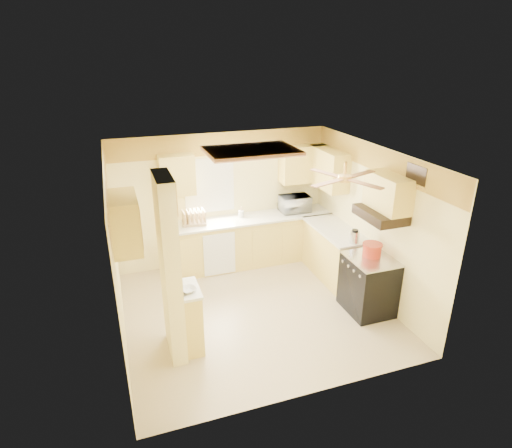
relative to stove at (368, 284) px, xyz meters
name	(u,v)px	position (x,y,z in m)	size (l,w,h in m)	color
floor	(256,310)	(-1.67, 0.55, -0.46)	(4.00, 4.00, 0.00)	tan
ceiling	(256,156)	(-1.67, 0.55, 2.04)	(4.00, 4.00, 0.00)	white
wall_back	(223,199)	(-1.67, 2.45, 0.79)	(4.00, 4.00, 0.00)	#FFEC9B
wall_front	(312,306)	(-1.67, -1.35, 0.79)	(4.00, 4.00, 0.00)	#FFEC9B
wall_left	(115,259)	(-3.67, 0.55, 0.79)	(3.80, 3.80, 0.00)	#FFEC9B
wall_right	(372,222)	(0.33, 0.55, 0.79)	(3.80, 3.80, 0.00)	#FFEC9B
wallpaper_border	(221,144)	(-1.67, 2.43, 1.84)	(4.00, 0.02, 0.40)	#FFD54B
partition_column	(170,270)	(-3.02, 0.00, 0.79)	(0.20, 0.70, 2.50)	#FFEC9B
partition_ledge	(191,319)	(-2.80, 0.00, -0.01)	(0.25, 0.55, 0.90)	#FFE46C
ledge_top	(189,289)	(-2.80, 0.00, 0.46)	(0.28, 0.58, 0.04)	white
lower_cabinets_back	(253,241)	(-1.17, 2.15, -0.01)	(3.00, 0.60, 0.90)	#FFE46C
lower_cabinets_right	(334,254)	(0.03, 1.15, -0.01)	(0.60, 1.40, 0.90)	#FFE46C
countertop_back	(253,218)	(-1.17, 2.14, 0.46)	(3.04, 0.64, 0.04)	white
countertop_right	(336,230)	(0.02, 1.15, 0.46)	(0.64, 1.44, 0.04)	white
dishwasher_panel	(220,254)	(-1.92, 1.84, -0.03)	(0.58, 0.02, 0.80)	white
window	(209,186)	(-1.92, 2.44, 1.09)	(0.92, 0.02, 1.02)	white
upper_cab_back_left	(177,175)	(-2.52, 2.27, 1.39)	(0.60, 0.35, 0.70)	#FFE46C
upper_cab_back_right	(303,164)	(-0.12, 2.27, 1.39)	(0.90, 0.35, 0.70)	#FFE46C
upper_cab_right	(328,168)	(0.16, 1.80, 1.39)	(0.35, 1.00, 0.70)	#FFE46C
upper_cab_left_wall	(125,223)	(-3.49, 0.30, 1.39)	(0.35, 0.75, 0.70)	#FFE46C
upper_cab_over_stove	(388,192)	(0.16, 0.00, 1.49)	(0.35, 0.76, 0.52)	#FFE46C
stove	(368,284)	(0.00, 0.00, 0.00)	(0.68, 0.77, 0.92)	black
range_hood	(380,215)	(0.07, 0.00, 1.16)	(0.50, 0.76, 0.14)	black
poster_menu	(175,225)	(-2.91, 0.00, 1.39)	(0.02, 0.42, 0.57)	black
poster_nashville	(179,272)	(-2.91, 0.00, 0.74)	(0.02, 0.42, 0.57)	black
ceiling_light_panel	(251,151)	(-1.57, 1.05, 2.00)	(1.35, 0.95, 0.06)	brown
ceiling_fan	(345,178)	(-0.67, -0.15, 1.83)	(1.15, 1.15, 0.26)	gold
vent_grate	(416,174)	(0.31, -0.35, 1.84)	(0.02, 0.40, 0.25)	black
microwave	(295,204)	(-0.31, 2.18, 0.64)	(0.57, 0.38, 0.31)	white
bowl	(188,290)	(-2.82, -0.08, 0.50)	(0.20, 0.20, 0.05)	white
dutch_oven	(372,250)	(0.05, 0.08, 0.56)	(0.30, 0.30, 0.20)	#B12C19
kettle	(355,237)	(0.02, 0.53, 0.59)	(0.15, 0.15, 0.23)	silver
dish_rack	(194,219)	(-2.29, 2.19, 0.57)	(0.46, 0.37, 0.25)	tan
utensil_crock	(241,214)	(-1.38, 2.23, 0.55)	(0.10, 0.10, 0.20)	white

